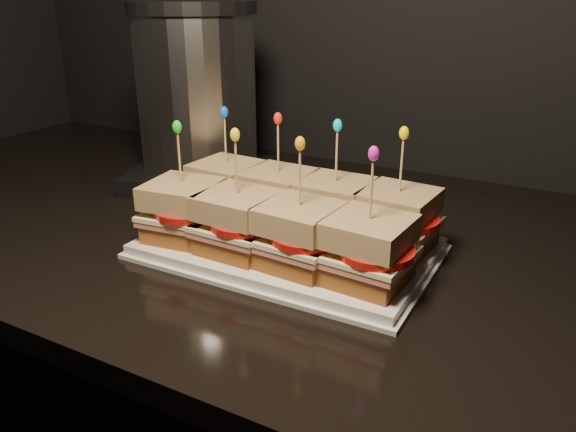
% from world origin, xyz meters
% --- Properties ---
extents(platter, '(0.37, 0.23, 0.02)m').
position_xyz_m(platter, '(-1.09, 1.55, 0.88)').
color(platter, white).
rests_on(platter, granite_slab).
extents(platter_rim, '(0.38, 0.24, 0.01)m').
position_xyz_m(platter_rim, '(-1.09, 1.55, 0.87)').
color(platter_rim, white).
rests_on(platter_rim, granite_slab).
extents(sandwich_0_bread_bot, '(0.09, 0.09, 0.02)m').
position_xyz_m(sandwich_0_bread_bot, '(-1.22, 1.61, 0.90)').
color(sandwich_0_bread_bot, brown).
rests_on(sandwich_0_bread_bot, platter).
extents(sandwich_0_ham, '(0.10, 0.10, 0.01)m').
position_xyz_m(sandwich_0_ham, '(-1.22, 1.61, 0.91)').
color(sandwich_0_ham, '#CA6D67').
rests_on(sandwich_0_ham, sandwich_0_bread_bot).
extents(sandwich_0_cheese, '(0.10, 0.10, 0.01)m').
position_xyz_m(sandwich_0_cheese, '(-1.22, 1.61, 0.92)').
color(sandwich_0_cheese, '#FCF3AF').
rests_on(sandwich_0_cheese, sandwich_0_ham).
extents(sandwich_0_tomato, '(0.09, 0.09, 0.01)m').
position_xyz_m(sandwich_0_tomato, '(-1.21, 1.60, 0.93)').
color(sandwich_0_tomato, '#B51410').
rests_on(sandwich_0_tomato, sandwich_0_cheese).
extents(sandwich_0_bread_top, '(0.09, 0.09, 0.03)m').
position_xyz_m(sandwich_0_bread_top, '(-1.22, 1.61, 0.95)').
color(sandwich_0_bread_top, brown).
rests_on(sandwich_0_bread_top, sandwich_0_tomato).
extents(sandwich_0_pick, '(0.00, 0.00, 0.09)m').
position_xyz_m(sandwich_0_pick, '(-1.22, 1.61, 0.99)').
color(sandwich_0_pick, tan).
rests_on(sandwich_0_pick, sandwich_0_bread_top).
extents(sandwich_0_frill, '(0.01, 0.01, 0.02)m').
position_xyz_m(sandwich_0_frill, '(-1.22, 1.61, 1.04)').
color(sandwich_0_frill, blue).
rests_on(sandwich_0_frill, sandwich_0_pick).
extents(sandwich_1_bread_bot, '(0.09, 0.09, 0.02)m').
position_xyz_m(sandwich_1_bread_bot, '(-1.13, 1.61, 0.90)').
color(sandwich_1_bread_bot, brown).
rests_on(sandwich_1_bread_bot, platter).
extents(sandwich_1_ham, '(0.10, 0.10, 0.01)m').
position_xyz_m(sandwich_1_ham, '(-1.13, 1.61, 0.91)').
color(sandwich_1_ham, '#CA6D67').
rests_on(sandwich_1_ham, sandwich_1_bread_bot).
extents(sandwich_1_cheese, '(0.10, 0.10, 0.01)m').
position_xyz_m(sandwich_1_cheese, '(-1.13, 1.61, 0.92)').
color(sandwich_1_cheese, '#FCF3AF').
rests_on(sandwich_1_cheese, sandwich_1_ham).
extents(sandwich_1_tomato, '(0.09, 0.09, 0.01)m').
position_xyz_m(sandwich_1_tomato, '(-1.12, 1.60, 0.93)').
color(sandwich_1_tomato, '#B51410').
rests_on(sandwich_1_tomato, sandwich_1_cheese).
extents(sandwich_1_bread_top, '(0.09, 0.09, 0.03)m').
position_xyz_m(sandwich_1_bread_top, '(-1.13, 1.61, 0.95)').
color(sandwich_1_bread_top, brown).
rests_on(sandwich_1_bread_top, sandwich_1_tomato).
extents(sandwich_1_pick, '(0.00, 0.00, 0.09)m').
position_xyz_m(sandwich_1_pick, '(-1.13, 1.61, 0.99)').
color(sandwich_1_pick, tan).
rests_on(sandwich_1_pick, sandwich_1_bread_top).
extents(sandwich_1_frill, '(0.01, 0.01, 0.02)m').
position_xyz_m(sandwich_1_frill, '(-1.13, 1.61, 1.04)').
color(sandwich_1_frill, red).
rests_on(sandwich_1_frill, sandwich_1_pick).
extents(sandwich_2_bread_bot, '(0.09, 0.09, 0.02)m').
position_xyz_m(sandwich_2_bread_bot, '(-1.04, 1.61, 0.90)').
color(sandwich_2_bread_bot, brown).
rests_on(sandwich_2_bread_bot, platter).
extents(sandwich_2_ham, '(0.10, 0.09, 0.01)m').
position_xyz_m(sandwich_2_ham, '(-1.04, 1.61, 0.91)').
color(sandwich_2_ham, '#CA6D67').
rests_on(sandwich_2_ham, sandwich_2_bread_bot).
extents(sandwich_2_cheese, '(0.10, 0.09, 0.01)m').
position_xyz_m(sandwich_2_cheese, '(-1.04, 1.61, 0.92)').
color(sandwich_2_cheese, '#FCF3AF').
rests_on(sandwich_2_cheese, sandwich_2_ham).
extents(sandwich_2_tomato, '(0.09, 0.09, 0.01)m').
position_xyz_m(sandwich_2_tomato, '(-1.03, 1.60, 0.93)').
color(sandwich_2_tomato, '#B51410').
rests_on(sandwich_2_tomato, sandwich_2_cheese).
extents(sandwich_2_bread_top, '(0.09, 0.09, 0.03)m').
position_xyz_m(sandwich_2_bread_top, '(-1.04, 1.61, 0.95)').
color(sandwich_2_bread_top, brown).
rests_on(sandwich_2_bread_top, sandwich_2_tomato).
extents(sandwich_2_pick, '(0.00, 0.00, 0.09)m').
position_xyz_m(sandwich_2_pick, '(-1.04, 1.61, 0.99)').
color(sandwich_2_pick, tan).
rests_on(sandwich_2_pick, sandwich_2_bread_top).
extents(sandwich_2_frill, '(0.01, 0.01, 0.02)m').
position_xyz_m(sandwich_2_frill, '(-1.04, 1.61, 1.04)').
color(sandwich_2_frill, '#0DC6CB').
rests_on(sandwich_2_frill, sandwich_2_pick).
extents(sandwich_3_bread_bot, '(0.09, 0.09, 0.02)m').
position_xyz_m(sandwich_3_bread_bot, '(-0.95, 1.61, 0.90)').
color(sandwich_3_bread_bot, brown).
rests_on(sandwich_3_bread_bot, platter).
extents(sandwich_3_ham, '(0.10, 0.10, 0.01)m').
position_xyz_m(sandwich_3_ham, '(-0.95, 1.61, 0.91)').
color(sandwich_3_ham, '#CA6D67').
rests_on(sandwich_3_ham, sandwich_3_bread_bot).
extents(sandwich_3_cheese, '(0.11, 0.10, 0.01)m').
position_xyz_m(sandwich_3_cheese, '(-0.95, 1.61, 0.92)').
color(sandwich_3_cheese, '#FCF3AF').
rests_on(sandwich_3_cheese, sandwich_3_ham).
extents(sandwich_3_tomato, '(0.09, 0.09, 0.01)m').
position_xyz_m(sandwich_3_tomato, '(-0.94, 1.60, 0.93)').
color(sandwich_3_tomato, '#B51410').
rests_on(sandwich_3_tomato, sandwich_3_cheese).
extents(sandwich_3_bread_top, '(0.10, 0.10, 0.03)m').
position_xyz_m(sandwich_3_bread_top, '(-0.95, 1.61, 0.95)').
color(sandwich_3_bread_top, brown).
rests_on(sandwich_3_bread_top, sandwich_3_tomato).
extents(sandwich_3_pick, '(0.00, 0.00, 0.09)m').
position_xyz_m(sandwich_3_pick, '(-0.95, 1.61, 0.99)').
color(sandwich_3_pick, tan).
rests_on(sandwich_3_pick, sandwich_3_bread_top).
extents(sandwich_3_frill, '(0.01, 0.01, 0.02)m').
position_xyz_m(sandwich_3_frill, '(-0.95, 1.61, 1.04)').
color(sandwich_3_frill, yellow).
rests_on(sandwich_3_frill, sandwich_3_pick).
extents(sandwich_4_bread_bot, '(0.10, 0.10, 0.02)m').
position_xyz_m(sandwich_4_bread_bot, '(-1.22, 1.50, 0.90)').
color(sandwich_4_bread_bot, brown).
rests_on(sandwich_4_bread_bot, platter).
extents(sandwich_4_ham, '(0.11, 0.10, 0.01)m').
position_xyz_m(sandwich_4_ham, '(-1.22, 1.50, 0.91)').
color(sandwich_4_ham, '#CA6D67').
rests_on(sandwich_4_ham, sandwich_4_bread_bot).
extents(sandwich_4_cheese, '(0.11, 0.10, 0.01)m').
position_xyz_m(sandwich_4_cheese, '(-1.22, 1.50, 0.92)').
color(sandwich_4_cheese, '#FCF3AF').
rests_on(sandwich_4_cheese, sandwich_4_ham).
extents(sandwich_4_tomato, '(0.09, 0.09, 0.01)m').
position_xyz_m(sandwich_4_tomato, '(-1.21, 1.49, 0.93)').
color(sandwich_4_tomato, '#B51410').
rests_on(sandwich_4_tomato, sandwich_4_cheese).
extents(sandwich_4_bread_top, '(0.10, 0.10, 0.03)m').
position_xyz_m(sandwich_4_bread_top, '(-1.22, 1.50, 0.95)').
color(sandwich_4_bread_top, brown).
rests_on(sandwich_4_bread_top, sandwich_4_tomato).
extents(sandwich_4_pick, '(0.00, 0.00, 0.09)m').
position_xyz_m(sandwich_4_pick, '(-1.22, 1.50, 0.99)').
color(sandwich_4_pick, tan).
rests_on(sandwich_4_pick, sandwich_4_bread_top).
extents(sandwich_4_frill, '(0.01, 0.01, 0.02)m').
position_xyz_m(sandwich_4_frill, '(-1.22, 1.50, 1.04)').
color(sandwich_4_frill, green).
rests_on(sandwich_4_frill, sandwich_4_pick).
extents(sandwich_5_bread_bot, '(0.09, 0.09, 0.02)m').
position_xyz_m(sandwich_5_bread_bot, '(-1.13, 1.50, 0.90)').
color(sandwich_5_bread_bot, brown).
rests_on(sandwich_5_bread_bot, platter).
extents(sandwich_5_ham, '(0.10, 0.10, 0.01)m').
position_xyz_m(sandwich_5_ham, '(-1.13, 1.50, 0.91)').
color(sandwich_5_ham, '#CA6D67').
rests_on(sandwich_5_ham, sandwich_5_bread_bot).
extents(sandwich_5_cheese, '(0.10, 0.10, 0.01)m').
position_xyz_m(sandwich_5_cheese, '(-1.13, 1.50, 0.92)').
color(sandwich_5_cheese, '#FCF3AF').
rests_on(sandwich_5_cheese, sandwich_5_ham).
extents(sandwich_5_tomato, '(0.09, 0.09, 0.01)m').
position_xyz_m(sandwich_5_tomato, '(-1.12, 1.49, 0.93)').
color(sandwich_5_tomato, '#B51410').
rests_on(sandwich_5_tomato, sandwich_5_cheese).
extents(sandwich_5_bread_top, '(0.09, 0.09, 0.03)m').
position_xyz_m(sandwich_5_bread_top, '(-1.13, 1.50, 0.95)').
color(sandwich_5_bread_top, brown).
rests_on(sandwich_5_bread_top, sandwich_5_tomato).
extents(sandwich_5_pick, '(0.00, 0.00, 0.09)m').
position_xyz_m(sandwich_5_pick, '(-1.13, 1.50, 0.99)').
color(sandwich_5_pick, tan).
rests_on(sandwich_5_pick, sandwich_5_bread_top).
extents(sandwich_5_frill, '(0.01, 0.01, 0.02)m').
position_xyz_m(sandwich_5_frill, '(-1.13, 1.50, 1.04)').
color(sandwich_5_frill, yellow).
rests_on(sandwich_5_frill, sandwich_5_pick).
extents(sandwich_6_bread_bot, '(0.09, 0.09, 0.02)m').
position_xyz_m(sandwich_6_bread_bot, '(-1.04, 1.50, 0.90)').
color(sandwich_6_bread_bot, brown).
rests_on(sandwich_6_bread_bot, platter).
extents(sandwich_6_ham, '(0.10, 0.10, 0.01)m').
position_xyz_m(sandwich_6_ham, '(-1.04, 1.50, 0.91)').
color(sandwich_6_ham, '#CA6D67').
rests_on(sandwich_6_ham, sandwich_6_bread_bot).
extents(sandwich_6_cheese, '(0.10, 0.10, 0.01)m').
position_xyz_m(sandwich_6_cheese, '(-1.04, 1.50, 0.92)').
color(sandwich_6_cheese, '#FCF3AF').
rests_on(sandwich_6_cheese, sandwich_6_ham).
extents(sandwich_6_tomato, '(0.09, 0.09, 0.01)m').
position_xyz_m(sandwich_6_tomato, '(-1.03, 1.49, 0.93)').
color(sandwich_6_tomato, '#B51410').
rests_on(sandwich_6_tomato, sandwich_6_cheese).
extents(sandwich_6_bread_top, '(0.10, 0.10, 0.03)m').
position_xyz_m(sandwich_6_bread_top, '(-1.04, 1.50, 0.95)').
color(sandwich_6_bread_top, brown).
rests_on(sandwich_6_bread_top, sandwich_6_tomato).
extents(sandwich_6_pick, '(0.00, 0.00, 0.09)m').
position_xyz_m(sandwich_6_pick, '(-1.04, 1.50, 0.99)').
color(sandwich_6_pick, tan).
rests_on(sandwich_6_pick, sandwich_6_bread_top).
extents(sandwich_6_frill, '(0.01, 0.01, 0.02)m').
position_xyz_m(sandwich_6_frill, '(-1.04, 1.50, 1.04)').
color(sandwich_6_frill, orange).
rests_on(sandwich_6_frill, sandwich_6_pick).
extents(sandwich_7_bread_bot, '(0.09, 0.09, 0.02)m').
position_xyz_m(sandwich_7_bread_bot, '(-0.95, 1.50, 0.90)').
color(sandwich_7_bread_bot, brown).
rests_on(sandwich_7_bread_bot, platter).
extents(sandwich_7_ham, '(0.10, 0.10, 0.01)m').
position_xyz_m(sandwich_7_ham, '(-0.95, 1.50, 0.91)').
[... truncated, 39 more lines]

